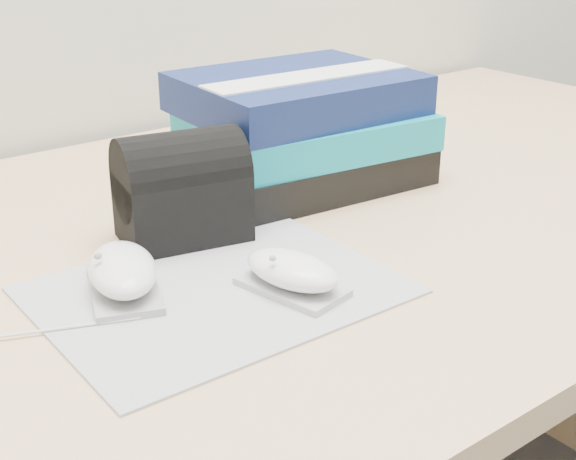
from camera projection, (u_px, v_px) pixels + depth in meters
desk at (269, 361)px, 1.06m from camera, size 1.60×0.80×0.73m
mousepad at (216, 290)px, 0.74m from camera, size 0.32×0.25×0.00m
mouse_rear at (123, 273)px, 0.72m from camera, size 0.09×0.12×0.05m
mouse_front at (292, 273)px, 0.73m from camera, size 0.07×0.11×0.04m
usb_cable at (14, 335)px, 0.66m from camera, size 0.19×0.08×0.00m
book_stack at (300, 128)px, 1.00m from camera, size 0.30×0.25×0.14m
pouch at (181, 188)px, 0.83m from camera, size 0.14×0.11×0.12m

